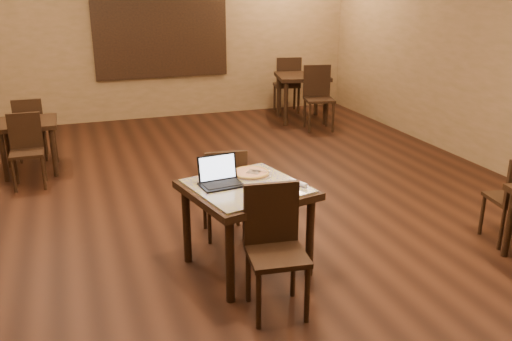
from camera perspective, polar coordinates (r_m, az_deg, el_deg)
name	(u,v)px	position (r m, az deg, el deg)	size (l,w,h in m)	color
ground	(207,232)	(5.42, -5.18, -6.46)	(10.00, 10.00, 0.00)	black
wall_back	(132,34)	(9.86, -12.93, 13.85)	(8.00, 0.02, 3.00)	olive
mural	(161,30)	(9.88, -9.96, 14.34)	(2.34, 0.05, 1.64)	#286892
tiled_table	(247,197)	(4.49, -1.00, -2.78)	(1.10, 1.10, 0.76)	black
chair_main_near	(274,241)	(4.01, 1.95, -7.43)	(0.46, 0.46, 0.96)	black
chair_main_far	(225,189)	(5.10, -3.29, -1.91)	(0.43, 0.43, 0.90)	black
laptop	(219,177)	(4.47, -3.86, -0.68)	(0.36, 0.30, 0.23)	black
plate	(279,189)	(4.36, 2.49, -1.91)	(0.25, 0.25, 0.01)	white
pizza_slice	(280,187)	(4.36, 2.49, -1.73)	(0.18, 0.18, 0.02)	#F2E5A1
pizza_pan	(251,174)	(4.70, -0.54, -0.36)	(0.37, 0.37, 0.01)	silver
pizza_whole	(251,172)	(4.69, -0.54, -0.20)	(0.32, 0.32, 0.02)	#F2E5A1
spatula	(254,172)	(4.68, -0.23, -0.14)	(0.11, 0.26, 0.01)	silver
napkin_roll	(298,183)	(4.46, 4.45, -1.31)	(0.11, 0.18, 0.04)	white
other_table_a	(302,83)	(9.65, 4.87, 9.20)	(1.03, 1.03, 0.81)	black
other_table_a_chair_near	(318,94)	(9.13, 6.55, 8.04)	(0.54, 0.54, 1.05)	black
other_table_a_chair_far	(288,82)	(10.21, 3.35, 9.32)	(0.54, 0.54, 1.05)	black
other_table_b	(28,130)	(7.50, -22.91, 3.96)	(0.72, 0.72, 0.68)	black
other_table_b_chair_near	(26,146)	(7.03, -23.02, 2.41)	(0.38, 0.38, 0.87)	black
other_table_b_chair_far	(30,126)	(8.01, -22.70, 4.38)	(0.38, 0.38, 0.87)	black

